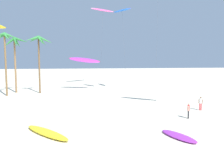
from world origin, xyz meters
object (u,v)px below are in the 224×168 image
at_px(flying_kite_2, 122,10).
at_px(grounded_kite_2, 47,133).
at_px(grounded_kite_1, 179,136).
at_px(flying_kite_3, 103,10).
at_px(palm_tree_2, 39,45).
at_px(person_near_right, 188,110).
at_px(flying_kite_6, 85,60).
at_px(palm_tree_1, 5,42).
at_px(palm_tree_3, 15,47).
at_px(person_near_left, 201,103).

relative_size(flying_kite_2, grounded_kite_2, 2.84).
bearing_deg(grounded_kite_1, flying_kite_3, 93.10).
relative_size(palm_tree_2, flying_kite_3, 0.59).
bearing_deg(flying_kite_3, flying_kite_2, -76.89).
bearing_deg(flying_kite_2, person_near_right, -81.45).
distance_m(flying_kite_2, grounded_kite_1, 32.36).
relative_size(grounded_kite_2, person_near_right, 3.23).
xyz_separation_m(palm_tree_2, flying_kite_6, (8.43, 3.40, -2.83)).
distance_m(palm_tree_1, person_near_right, 32.31).
bearing_deg(palm_tree_1, grounded_kite_1, -52.23).
xyz_separation_m(palm_tree_2, person_near_right, (18.77, -22.74, -8.01)).
bearing_deg(flying_kite_3, grounded_kite_2, -103.46).
bearing_deg(flying_kite_6, palm_tree_3, -171.31).
bearing_deg(palm_tree_1, palm_tree_2, 27.78).
xyz_separation_m(flying_kite_3, person_near_right, (5.85, -33.00, -16.44)).
relative_size(flying_kite_2, flying_kite_3, 0.88).
relative_size(flying_kite_3, person_near_left, 10.38).
xyz_separation_m(flying_kite_6, grounded_kite_2, (-4.33, -30.02, -5.93)).
height_order(palm_tree_3, flying_kite_2, flying_kite_2).
height_order(palm_tree_2, flying_kite_6, palm_tree_2).
xyz_separation_m(palm_tree_1, flying_kite_6, (13.69, 6.17, -3.06)).
bearing_deg(flying_kite_6, palm_tree_2, -158.03).
bearing_deg(person_near_right, grounded_kite_2, -165.21).
relative_size(flying_kite_6, person_near_left, 4.95).
bearing_deg(palm_tree_3, grounded_kite_1, -57.11).
relative_size(flying_kite_6, grounded_kite_1, 2.05).
relative_size(palm_tree_2, flying_kite_6, 1.24).
distance_m(flying_kite_3, person_near_right, 37.33).
xyz_separation_m(palm_tree_1, palm_tree_3, (0.66, 4.18, -0.64)).
height_order(flying_kite_3, person_near_left, flying_kite_3).
distance_m(palm_tree_2, person_near_right, 30.56).
xyz_separation_m(palm_tree_2, palm_tree_3, (-4.60, 1.41, -0.41)).
distance_m(person_near_left, person_near_right, 5.10).
height_order(palm_tree_2, flying_kite_3, flying_kite_3).
xyz_separation_m(flying_kite_2, flying_kite_3, (-2.50, 10.73, 1.93)).
height_order(palm_tree_2, person_near_right, palm_tree_2).
height_order(flying_kite_2, flying_kite_3, flying_kite_3).
bearing_deg(palm_tree_2, flying_kite_2, -1.76).
xyz_separation_m(flying_kite_6, person_near_right, (10.34, -26.15, -5.18)).
height_order(flying_kite_6, grounded_kite_2, flying_kite_6).
xyz_separation_m(flying_kite_3, grounded_kite_1, (2.13, -39.23, -17.25)).
distance_m(flying_kite_6, person_near_right, 28.59).
height_order(palm_tree_3, flying_kite_6, palm_tree_3).
bearing_deg(grounded_kite_2, flying_kite_3, 76.54).
relative_size(grounded_kite_1, grounded_kite_2, 0.75).
bearing_deg(palm_tree_1, person_near_left, -30.52).
relative_size(flying_kite_2, person_near_right, 9.17).
height_order(palm_tree_3, person_near_left, palm_tree_3).
distance_m(flying_kite_2, flying_kite_3, 11.18).
bearing_deg(palm_tree_3, flying_kite_6, 8.69).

